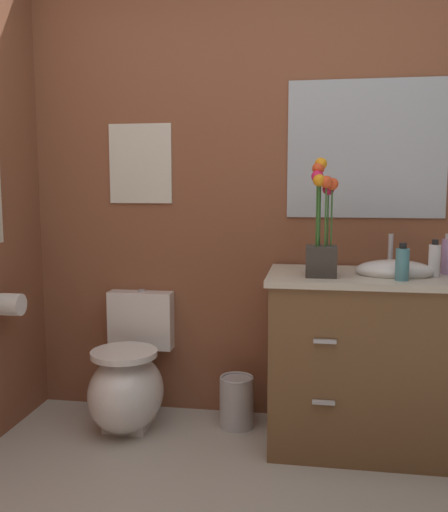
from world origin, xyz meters
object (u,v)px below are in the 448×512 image
at_px(lotion_bottle, 448,256).
at_px(flower_vase, 322,235).
at_px(wall_mirror, 366,149).
at_px(toilet_paper_roll, 11,304).
at_px(toilet, 129,381).
at_px(vanity_cabinet, 366,359).
at_px(wall_poster, 140,164).
at_px(hand_wash_bottle, 402,264).
at_px(trash_bin, 237,401).
at_px(soap_bottle, 434,260).

bearing_deg(lotion_bottle, flower_vase, -165.40).
bearing_deg(wall_mirror, toilet_paper_roll, -165.01).
bearing_deg(toilet, vanity_cabinet, -1.26).
relative_size(flower_vase, wall_poster, 1.26).
bearing_deg(hand_wash_bottle, wall_poster, 161.36).
xyz_separation_m(toilet, toilet_paper_roll, (-0.53, -0.20, 0.44)).
height_order(toilet, trash_bin, toilet).
distance_m(vanity_cabinet, flower_vase, 0.65).
bearing_deg(wall_poster, soap_bottle, -11.74).
xyz_separation_m(trash_bin, toilet_paper_roll, (-1.09, -0.28, 0.54)).
relative_size(toilet, flower_vase, 1.27).
bearing_deg(wall_poster, hand_wash_bottle, -18.64).
bearing_deg(wall_mirror, flower_vase, -119.59).
relative_size(toilet, soap_bottle, 4.02).
bearing_deg(wall_poster, vanity_cabinet, -13.72).
bearing_deg(toilet_paper_roll, hand_wash_bottle, 0.46).
height_order(toilet, hand_wash_bottle, hand_wash_bottle).
height_order(soap_bottle, wall_mirror, wall_mirror).
bearing_deg(soap_bottle, wall_poster, 168.26).
height_order(toilet, toilet_paper_roll, toilet_paper_roll).
bearing_deg(flower_vase, soap_bottle, 8.64).
bearing_deg(hand_wash_bottle, wall_mirror, 106.19).
distance_m(flower_vase, wall_poster, 1.11).
bearing_deg(trash_bin, vanity_cabinet, -9.84).
distance_m(wall_poster, toilet_paper_roll, 1.00).
height_order(hand_wash_bottle, toilet_paper_roll, hand_wash_bottle).
distance_m(trash_bin, toilet_paper_roll, 1.25).
bearing_deg(flower_vase, hand_wash_bottle, -9.73).
height_order(hand_wash_bottle, trash_bin, hand_wash_bottle).
bearing_deg(soap_bottle, flower_vase, -171.36).
xyz_separation_m(vanity_cabinet, soap_bottle, (0.29, -0.02, 0.49)).
relative_size(toilet, vanity_cabinet, 0.67).
relative_size(flower_vase, soap_bottle, 3.16).
xyz_separation_m(lotion_bottle, toilet_paper_roll, (-2.10, -0.23, -0.26)).
xyz_separation_m(wall_mirror, toilet_paper_roll, (-1.73, -0.46, -0.77)).
xyz_separation_m(lotion_bottle, hand_wash_bottle, (-0.24, -0.21, -0.01)).
xyz_separation_m(vanity_cabinet, hand_wash_bottle, (0.13, -0.16, 0.49)).
bearing_deg(toilet_paper_roll, trash_bin, 14.46).
distance_m(toilet, lotion_bottle, 1.72).
bearing_deg(lotion_bottle, trash_bin, 177.03).
bearing_deg(wall_poster, lotion_bottle, -8.50).
bearing_deg(trash_bin, hand_wash_bottle, -19.08).
height_order(toilet, lotion_bottle, lotion_bottle).
relative_size(hand_wash_bottle, toilet_paper_roll, 1.52).
height_order(flower_vase, wall_mirror, wall_mirror).
height_order(lotion_bottle, hand_wash_bottle, lotion_bottle).
bearing_deg(lotion_bottle, wall_poster, 171.50).
relative_size(toilet, hand_wash_bottle, 4.13).
height_order(lotion_bottle, wall_poster, wall_poster).
bearing_deg(flower_vase, wall_poster, 158.37).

